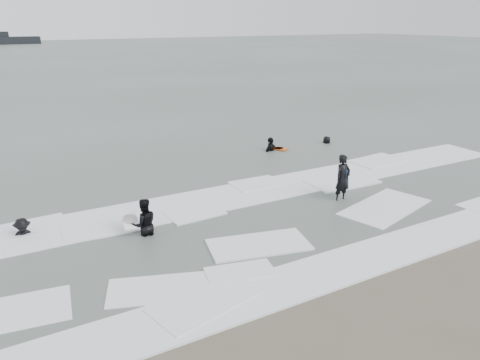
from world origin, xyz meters
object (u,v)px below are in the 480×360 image
surfer_centre (341,201)px  surfer_breaker (24,237)px  surfer_wading (145,235)px  surfer_right_near (271,151)px  surfer_right_far (327,144)px

surfer_centre → surfer_breaker: 11.84m
surfer_wading → surfer_right_near: size_ratio=0.96×
surfer_wading → surfer_breaker: surfer_wading is taller
surfer_centre → surfer_wading: (-7.92, 0.79, 0.00)m
surfer_wading → surfer_right_near: (9.43, 6.88, 0.00)m
surfer_breaker → surfer_right_far: 17.47m
surfer_centre → surfer_right_near: size_ratio=1.00×
surfer_right_near → surfer_wading: bearing=12.8°
surfer_right_far → surfer_wading: bearing=13.8°
surfer_right_near → surfer_right_far: (3.72, -0.24, 0.00)m
surfer_breaker → surfer_right_near: 14.01m
surfer_centre → surfer_right_far: size_ratio=1.21×
surfer_wading → surfer_right_near: surfer_right_near is taller
surfer_wading → surfer_centre: bearing=178.3°
surfer_right_near → surfer_right_far: bearing=152.9°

